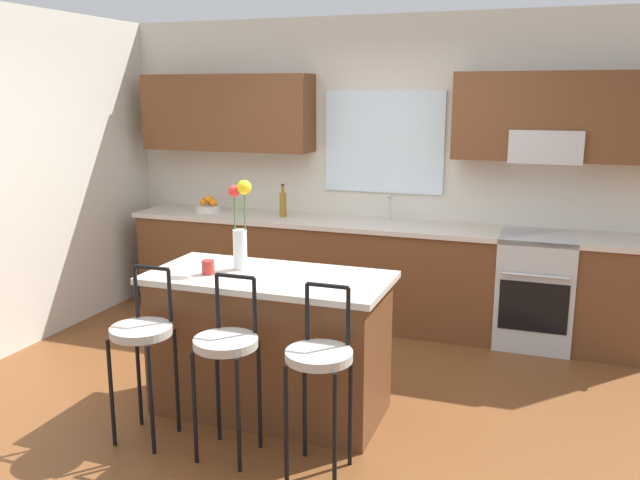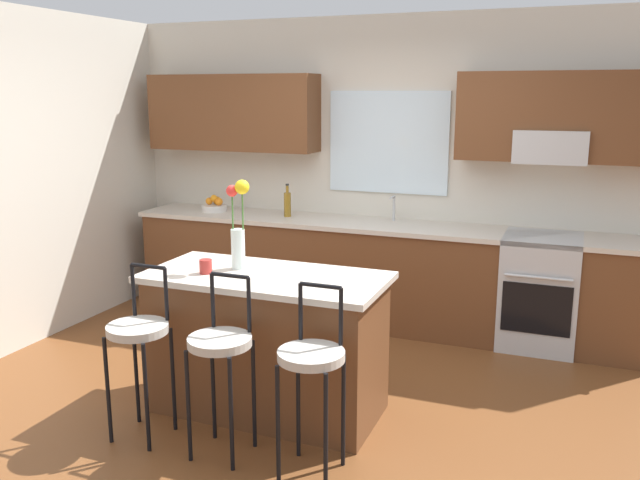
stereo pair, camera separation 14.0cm
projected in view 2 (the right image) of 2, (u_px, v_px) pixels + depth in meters
The scene contains 14 objects.
ground_plane at pixel (302, 403), 4.47m from camera, with size 14.00×14.00×0.00m, color brown.
wall_left at pixel (24, 180), 5.37m from camera, with size 0.12×4.60×2.70m, color beige.
back_wall_assembly at pixel (391, 153), 5.94m from camera, with size 5.60×0.50×2.70m.
counter_run at pixel (377, 273), 5.92m from camera, with size 4.56×0.64×0.92m.
sink_faucet at pixel (393, 205), 5.88m from camera, with size 0.02×0.13×0.23m.
oven_range at pixel (539, 291), 5.40m from camera, with size 0.60×0.64×0.92m.
kitchen_island at pixel (267, 343), 4.28m from camera, with size 1.53×0.74×0.92m.
bar_stool_near at pixel (139, 336), 3.92m from camera, with size 0.36×0.36×1.04m.
bar_stool_middle at pixel (221, 349), 3.72m from camera, with size 0.36×0.36×1.04m.
bar_stool_far at pixel (312, 364), 3.52m from camera, with size 0.36×0.36×1.04m.
flower_vase at pixel (238, 227), 4.26m from camera, with size 0.15×0.09×0.58m.
mug_ceramic at pixel (206, 266), 4.20m from camera, with size 0.08×0.08×0.09m, color #A52D28.
fruit_bowl_oranges at pixel (215, 206), 6.39m from camera, with size 0.24×0.24×0.16m.
bottle_olive_oil at pixel (287, 204), 6.10m from camera, with size 0.06×0.06×0.30m.
Camera 2 is at (1.62, -3.80, 2.04)m, focal length 37.38 mm.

